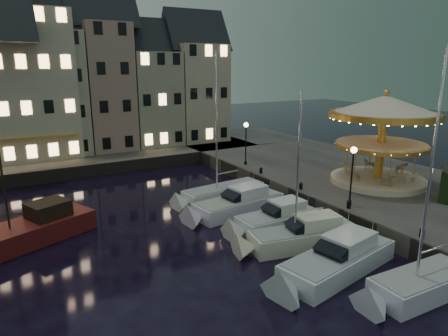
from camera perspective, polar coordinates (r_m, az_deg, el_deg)
ground at (r=24.91m, az=7.35°, el=-11.51°), size 160.00×160.00×0.00m
quay_east at (r=37.89m, az=18.90°, el=-1.92°), size 16.00×56.00×1.30m
quay_north at (r=47.16m, az=-22.14°, el=0.94°), size 44.00×12.00×1.30m
quaywall_e at (r=32.49m, az=9.47°, el=-4.02°), size 0.15×44.00×1.30m
quaywall_n at (r=41.70m, az=-18.23°, el=-0.39°), size 48.00×0.15×1.30m
streetlamp_b at (r=28.90m, az=17.86°, el=0.08°), size 0.44×0.44×4.17m
streetlamp_c at (r=39.00m, az=3.15°, el=4.40°), size 0.44×0.44×4.17m
streetlamp_d at (r=41.79m, az=21.34°, el=4.10°), size 0.44×0.44×4.17m
bollard_a at (r=25.72m, az=26.44°, el=-8.24°), size 0.30×0.30×0.57m
bollard_b at (r=28.82m, az=17.41°, el=-4.94°), size 0.30×0.30×0.57m
bollard_c at (r=32.21m, az=10.93°, el=-2.47°), size 0.30×0.30×0.57m
bollard_d at (r=36.37m, az=5.30°, el=-0.29°), size 0.30×0.30×0.57m
townhouse_nc at (r=48.06m, az=-23.43°, el=10.89°), size 6.82×8.00×14.80m
townhouse_nd at (r=49.06m, az=-16.70°, el=12.10°), size 5.50×8.00×15.80m
townhouse_ne at (r=50.69m, az=-10.48°, el=10.82°), size 6.16×8.00×12.80m
townhouse_nf at (r=52.99m, az=-4.21°, el=11.72°), size 6.82×8.00×13.80m
motorboat_a at (r=21.97m, az=25.61°, el=-15.15°), size 6.62×2.35×10.99m
motorboat_b at (r=22.67m, az=15.45°, el=-12.90°), size 8.59×3.89×2.15m
motorboat_c at (r=25.18m, az=10.64°, el=-9.65°), size 8.01×3.41×10.58m
motorboat_d at (r=27.40m, az=7.06°, el=-7.54°), size 6.85×2.29×2.15m
motorboat_e at (r=30.10m, az=1.56°, el=-5.36°), size 8.25×3.28×2.15m
motorboat_f at (r=32.91m, az=-0.85°, el=-3.79°), size 8.18×2.87×10.81m
red_fishing_boat at (r=28.28m, az=-25.93°, el=-8.10°), size 8.60×5.76×6.14m
carousel at (r=34.80m, az=21.81°, el=6.05°), size 8.78×8.78×7.68m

